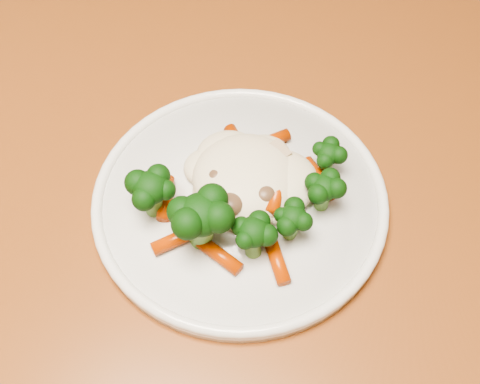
{
  "coord_description": "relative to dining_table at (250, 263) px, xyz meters",
  "views": [
    {
      "loc": [
        -0.16,
        -0.53,
        1.2
      ],
      "look_at": [
        -0.27,
        -0.25,
        0.77
      ],
      "focal_mm": 45.0,
      "sensor_mm": 36.0,
      "label": 1
    }
  ],
  "objects": [
    {
      "name": "dining_table",
      "position": [
        0.0,
        0.0,
        0.0
      ],
      "size": [
        1.4,
        1.1,
        0.75
      ],
      "rotation": [
        0.0,
        0.0,
        0.24
      ],
      "color": "brown",
      "rests_on": "ground"
    },
    {
      "name": "meal",
      "position": [
        -0.01,
        -0.0,
        0.13
      ],
      "size": [
        0.18,
        0.17,
        0.05
      ],
      "color": "#F0E3C0",
      "rests_on": "plate"
    },
    {
      "name": "plate",
      "position": [
        -0.01,
        0.0,
        0.1
      ],
      "size": [
        0.26,
        0.26,
        0.01
      ],
      "primitive_type": "cylinder",
      "color": "white",
      "rests_on": "dining_table"
    }
  ]
}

